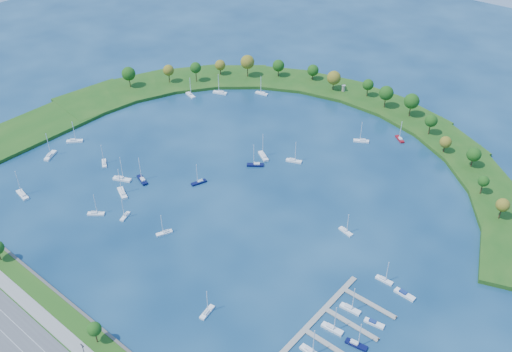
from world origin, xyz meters
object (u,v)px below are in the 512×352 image
Objects in this scene: moored_boat_6 at (122,179)px; docked_boat_6 at (332,328)px; moored_boat_20 at (190,95)px; moored_boat_4 at (22,194)px; moored_boat_19 at (263,156)px; dock_system at (310,352)px; moored_boat_16 at (400,139)px; docked_boat_11 at (404,294)px; moored_boat_18 at (207,312)px; docked_boat_7 at (356,344)px; moored_boat_3 at (104,163)px; moored_boat_15 at (220,92)px; moored_boat_9 at (346,231)px; moored_boat_12 at (255,164)px; harbor_tower at (343,88)px; docked_boat_4 at (311,351)px; moored_boat_2 at (164,232)px; moored_boat_14 at (50,155)px; docked_boat_9 at (374,323)px; moored_boat_5 at (142,179)px; moored_boat_13 at (74,140)px; moored_boat_7 at (199,182)px; moored_boat_8 at (361,140)px; docked_boat_8 at (350,308)px; moored_boat_11 at (125,216)px; moored_boat_0 at (262,93)px; moored_boat_10 at (294,160)px; moored_boat_17 at (122,193)px; moored_boat_1 at (96,213)px; docked_boat_10 at (384,279)px.

docked_boat_6 is (133.67, -10.82, -0.05)m from moored_boat_6.
moored_boat_4 is at bearing -68.13° from moored_boat_20.
moored_boat_6 is 0.99× the size of moored_boat_19.
moored_boat_16 is at bearing 106.68° from dock_system.
moored_boat_6 is at bearing -168.79° from docked_boat_11.
docked_boat_7 reaches higher than moored_boat_18.
moored_boat_3 is 98.76m from moored_boat_15.
moored_boat_9 is 0.83× the size of moored_boat_12.
harbor_tower is 61.38m from moored_boat_16.
moored_boat_20 is at bearing 147.89° from docked_boat_4.
dock_system is 87.19m from moored_boat_2.
moored_boat_9 is 162.23m from moored_boat_14.
docked_boat_7 reaches higher than moored_boat_3.
moored_boat_2 is 1.37× the size of docked_boat_9.
moored_boat_5 is 1.03× the size of moored_boat_13.
docked_boat_7 reaches higher than moored_boat_7.
docked_boat_6 is at bearing 168.61° from docked_boat_7.
moored_boat_5 is 1.05× the size of docked_boat_4.
harbor_tower is at bearing -161.51° from moored_boat_15.
moored_boat_8 reaches higher than moored_boat_9.
moored_boat_5 reaches higher than moored_boat_16.
moored_boat_12 reaches higher than moored_boat_16.
moored_boat_15 is at bearing -38.47° from moored_boat_14.
docked_boat_8 is at bearing -145.67° from moored_boat_3.
moored_boat_3 is 47.51m from moored_boat_11.
moored_boat_5 is 1.08× the size of docked_boat_6.
moored_boat_6 is at bearing -82.74° from moored_boat_2.
docked_boat_9 is at bearing 128.57° from moored_boat_15.
harbor_tower is 0.34× the size of docked_boat_7.
moored_boat_0 is 1.01× the size of docked_boat_8.
docked_boat_8 is at bearing -42.87° from moored_boat_9.
moored_boat_14 reaches higher than moored_boat_0.
moored_boat_6 is at bearing 166.42° from docked_boat_7.
moored_boat_10 is 0.86× the size of moored_boat_17.
dock_system is at bearing -122.86° from moored_boat_14.
moored_boat_17 reaches higher than moored_boat_19.
moored_boat_1 is 60.63m from moored_boat_14.
moored_boat_4 is 1.20× the size of moored_boat_7.
moored_boat_6 is (5.79, -118.04, 0.05)m from moored_boat_0.
docked_boat_4 reaches higher than moored_boat_0.
moored_boat_11 is 109.66m from docked_boat_6.
moored_boat_5 reaches higher than moored_boat_12.
moored_boat_4 is at bearing -137.47° from moored_boat_9.
docked_boat_7 is (10.72, 12.94, 0.55)m from dock_system.
moored_boat_8 is 100.60m from moored_boat_15.
moored_boat_4 reaches higher than moored_boat_16.
docked_boat_4 reaches higher than docked_boat_10.
moored_boat_20 is at bearing 13.70° from moored_boat_19.
harbor_tower is at bearing -122.23° from moored_boat_12.
docked_boat_6 reaches higher than harbor_tower.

